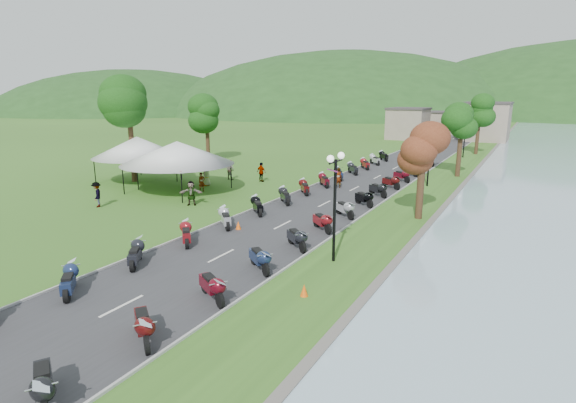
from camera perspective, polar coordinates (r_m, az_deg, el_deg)
The scene contains 12 objects.
road at distance 42.94m, azimuth 11.28°, elevation 3.06°, with size 7.00×120.00×0.02m, color #363638.
hills_backdrop at distance 200.85m, azimuth 25.70°, elevation 10.06°, with size 360.00×120.00×76.00m, color #285621, non-canonical shape.
far_building at distance 86.71m, azimuth 19.39°, elevation 9.40°, with size 18.00×16.00×5.00m, color gray.
moto_row_left at distance 30.46m, azimuth -2.14°, elevation 0.09°, with size 2.60×53.41×1.10m, color #331411, non-canonical shape.
moto_row_right at distance 30.13m, azimuth 8.45°, elevation -0.20°, with size 2.60×46.11×1.10m, color #331411, non-canonical shape.
vendor_tent_main at distance 36.77m, azimuth -13.77°, elevation 4.35°, with size 5.94×5.94×4.00m, color white, non-canonical shape.
vendor_tent_side at distance 41.77m, azimuth -18.49°, elevation 5.10°, with size 5.15×5.15×4.00m, color white, non-canonical shape.
tree_park_left at distance 41.69m, azimuth -19.49°, elevation 10.13°, with size 4.10×4.10×11.39m, color #1D5515, non-canonical shape.
tree_lakeside at distance 28.61m, azimuth 16.67°, elevation 4.77°, with size 2.55×2.55×7.09m, color #1D5515, non-canonical shape.
pedestrian_a at distance 36.57m, azimuth -10.85°, elevation 1.26°, with size 0.56×0.41×1.54m, color slate.
pedestrian_b at distance 41.37m, azimuth -7.34°, elevation 2.80°, with size 0.85×0.46×1.74m, color slate.
pedestrian_c at distance 33.71m, azimuth -22.97°, elevation -0.64°, with size 1.14×0.47×1.76m, color slate.
Camera 1 is at (12.69, -0.31, 7.63)m, focal length 28.00 mm.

